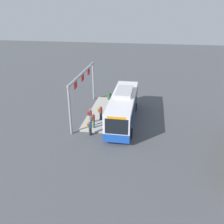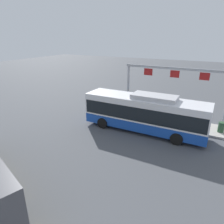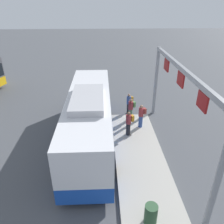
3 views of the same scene
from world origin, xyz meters
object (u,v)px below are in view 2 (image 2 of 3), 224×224
(bus_main, at_px, (144,112))
(person_boarding, at_px, (120,106))
(person_waiting_far, at_px, (149,111))
(trash_bin, at_px, (221,127))
(person_waiting_near, at_px, (143,107))
(person_waiting_mid, at_px, (132,107))

(bus_main, distance_m, person_boarding, 4.80)
(person_waiting_far, distance_m, trash_bin, 6.54)
(person_waiting_near, relative_size, person_waiting_far, 1.00)
(person_boarding, distance_m, person_waiting_mid, 1.33)
(person_waiting_far, bearing_deg, person_boarding, -116.26)
(person_waiting_far, bearing_deg, trash_bin, 71.82)
(person_waiting_mid, relative_size, person_waiting_far, 1.00)
(bus_main, bearing_deg, person_waiting_far, -82.12)
(bus_main, height_order, person_waiting_mid, bus_main)
(person_waiting_far, xyz_separation_m, trash_bin, (-6.52, -0.16, -0.44))
(person_waiting_far, bearing_deg, person_waiting_mid, -120.17)
(person_waiting_mid, bearing_deg, trash_bin, 59.00)
(person_waiting_near, bearing_deg, person_boarding, -99.97)
(person_boarding, height_order, person_waiting_far, person_waiting_far)
(bus_main, relative_size, trash_bin, 11.96)
(person_waiting_near, relative_size, person_waiting_mid, 1.00)
(person_waiting_near, xyz_separation_m, person_waiting_mid, (1.07, 0.58, 0.00))
(person_waiting_mid, bearing_deg, bus_main, 10.40)
(person_boarding, distance_m, trash_bin, 9.89)
(person_boarding, height_order, person_waiting_near, person_waiting_near)
(bus_main, height_order, person_waiting_far, bus_main)
(person_waiting_near, distance_m, person_waiting_far, 1.37)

